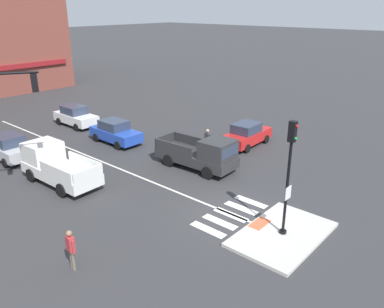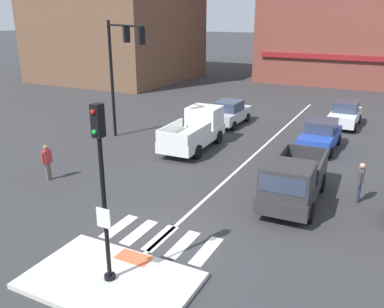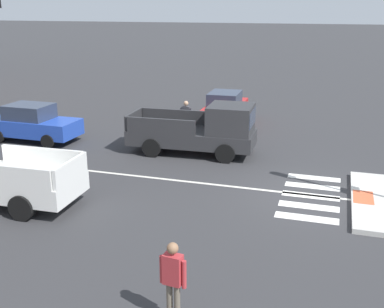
{
  "view_description": "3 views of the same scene",
  "coord_description": "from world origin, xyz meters",
  "px_view_note": "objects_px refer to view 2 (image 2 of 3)",
  "views": [
    {
      "loc": [
        -13.38,
        -9.22,
        9.33
      ],
      "look_at": [
        1.19,
        3.49,
        1.86
      ],
      "focal_mm": 36.35,
      "sensor_mm": 36.0,
      "label": 1
    },
    {
      "loc": [
        6.46,
        -10.32,
        7.21
      ],
      "look_at": [
        -0.61,
        3.57,
        1.82
      ],
      "focal_mm": 38.19,
      "sensor_mm": 36.0,
      "label": 2
    },
    {
      "loc": [
        -14.49,
        -0.53,
        5.81
      ],
      "look_at": [
        -1.4,
        3.54,
        1.49
      ],
      "focal_mm": 44.31,
      "sensor_mm": 36.0,
      "label": 3
    }
  ],
  "objects_px": {
    "car_silver_westbound_distant": "(229,113)",
    "pickup_truck_charcoal_eastbound_mid": "(292,182)",
    "car_white_eastbound_distant": "(345,114)",
    "pedestrian_waiting_far_side": "(361,179)",
    "traffic_light_mast": "(120,61)",
    "pedestrian_at_curb_left": "(47,159)",
    "signal_pole": "(102,180)",
    "pickup_truck_white_westbound_far": "(196,130)",
    "car_blue_eastbound_far": "(320,135)"
  },
  "relations": [
    {
      "from": "traffic_light_mast",
      "to": "car_silver_westbound_distant",
      "type": "distance_m",
      "value": 8.57
    },
    {
      "from": "pedestrian_waiting_far_side",
      "to": "car_silver_westbound_distant",
      "type": "bearing_deg",
      "value": 135.77
    },
    {
      "from": "pickup_truck_charcoal_eastbound_mid",
      "to": "pedestrian_at_curb_left",
      "type": "bearing_deg",
      "value": -167.02
    },
    {
      "from": "signal_pole",
      "to": "pedestrian_at_curb_left",
      "type": "xyz_separation_m",
      "value": [
        -7.2,
        4.84,
        -2.17
      ]
    },
    {
      "from": "car_blue_eastbound_far",
      "to": "pedestrian_at_curb_left",
      "type": "height_order",
      "value": "pedestrian_at_curb_left"
    },
    {
      "from": "pickup_truck_white_westbound_far",
      "to": "signal_pole",
      "type": "bearing_deg",
      "value": -74.61
    },
    {
      "from": "traffic_light_mast",
      "to": "pickup_truck_charcoal_eastbound_mid",
      "type": "distance_m",
      "value": 12.25
    },
    {
      "from": "traffic_light_mast",
      "to": "pickup_truck_white_westbound_far",
      "type": "height_order",
      "value": "traffic_light_mast"
    },
    {
      "from": "signal_pole",
      "to": "traffic_light_mast",
      "type": "height_order",
      "value": "traffic_light_mast"
    },
    {
      "from": "pickup_truck_white_westbound_far",
      "to": "pickup_truck_charcoal_eastbound_mid",
      "type": "relative_size",
      "value": 1.0
    },
    {
      "from": "pickup_truck_white_westbound_far",
      "to": "pedestrian_at_curb_left",
      "type": "distance_m",
      "value": 8.38
    },
    {
      "from": "car_white_eastbound_distant",
      "to": "signal_pole",
      "type": "bearing_deg",
      "value": -99.5
    },
    {
      "from": "signal_pole",
      "to": "pickup_truck_white_westbound_far",
      "type": "height_order",
      "value": "signal_pole"
    },
    {
      "from": "car_silver_westbound_distant",
      "to": "car_white_eastbound_distant",
      "type": "bearing_deg",
      "value": 24.25
    },
    {
      "from": "signal_pole",
      "to": "car_blue_eastbound_far",
      "type": "distance_m",
      "value": 15.51
    },
    {
      "from": "signal_pole",
      "to": "pickup_truck_white_westbound_far",
      "type": "xyz_separation_m",
      "value": [
        -3.39,
        12.3,
        -2.17
      ]
    },
    {
      "from": "car_white_eastbound_distant",
      "to": "pickup_truck_white_westbound_far",
      "type": "xyz_separation_m",
      "value": [
        -6.88,
        -8.55,
        0.17
      ]
    },
    {
      "from": "pedestrian_at_curb_left",
      "to": "car_blue_eastbound_far",
      "type": "bearing_deg",
      "value": 45.16
    },
    {
      "from": "car_silver_westbound_distant",
      "to": "traffic_light_mast",
      "type": "bearing_deg",
      "value": -122.54
    },
    {
      "from": "pickup_truck_charcoal_eastbound_mid",
      "to": "pedestrian_waiting_far_side",
      "type": "xyz_separation_m",
      "value": [
        2.34,
        1.48,
        0.0
      ]
    },
    {
      "from": "car_silver_westbound_distant",
      "to": "pedestrian_at_curb_left",
      "type": "xyz_separation_m",
      "value": [
        -3.65,
        -12.85,
        0.17
      ]
    },
    {
      "from": "pedestrian_at_curb_left",
      "to": "pedestrian_waiting_far_side",
      "type": "distance_m",
      "value": 13.42
    },
    {
      "from": "traffic_light_mast",
      "to": "pedestrian_at_curb_left",
      "type": "xyz_separation_m",
      "value": [
        0.46,
        -6.42,
        -3.73
      ]
    },
    {
      "from": "car_white_eastbound_distant",
      "to": "pedestrian_waiting_far_side",
      "type": "relative_size",
      "value": 2.46
    },
    {
      "from": "pedestrian_at_curb_left",
      "to": "pedestrian_waiting_far_side",
      "type": "relative_size",
      "value": 1.0
    },
    {
      "from": "signal_pole",
      "to": "car_silver_westbound_distant",
      "type": "relative_size",
      "value": 1.21
    },
    {
      "from": "car_blue_eastbound_far",
      "to": "pickup_truck_charcoal_eastbound_mid",
      "type": "height_order",
      "value": "pickup_truck_charcoal_eastbound_mid"
    },
    {
      "from": "car_blue_eastbound_far",
      "to": "car_silver_westbound_distant",
      "type": "bearing_deg",
      "value": 157.91
    },
    {
      "from": "car_white_eastbound_distant",
      "to": "pedestrian_at_curb_left",
      "type": "height_order",
      "value": "pedestrian_at_curb_left"
    },
    {
      "from": "traffic_light_mast",
      "to": "pickup_truck_white_westbound_far",
      "type": "xyz_separation_m",
      "value": [
        4.27,
        1.05,
        -3.73
      ]
    },
    {
      "from": "pickup_truck_charcoal_eastbound_mid",
      "to": "signal_pole",
      "type": "bearing_deg",
      "value": -114.44
    },
    {
      "from": "signal_pole",
      "to": "traffic_light_mast",
      "type": "xyz_separation_m",
      "value": [
        -7.66,
        11.25,
        1.56
      ]
    },
    {
      "from": "car_silver_westbound_distant",
      "to": "pedestrian_waiting_far_side",
      "type": "height_order",
      "value": "pedestrian_waiting_far_side"
    },
    {
      "from": "car_white_eastbound_distant",
      "to": "car_blue_eastbound_far",
      "type": "height_order",
      "value": "same"
    },
    {
      "from": "car_blue_eastbound_far",
      "to": "pickup_truck_white_westbound_far",
      "type": "distance_m",
      "value": 6.91
    },
    {
      "from": "car_silver_westbound_distant",
      "to": "pickup_truck_white_westbound_far",
      "type": "xyz_separation_m",
      "value": [
        0.17,
        -5.38,
        0.17
      ]
    },
    {
      "from": "car_white_eastbound_distant",
      "to": "pickup_truck_charcoal_eastbound_mid",
      "type": "xyz_separation_m",
      "value": [
        -0.19,
        -13.6,
        0.17
      ]
    },
    {
      "from": "car_silver_westbound_distant",
      "to": "pickup_truck_charcoal_eastbound_mid",
      "type": "height_order",
      "value": "pickup_truck_charcoal_eastbound_mid"
    },
    {
      "from": "car_blue_eastbound_far",
      "to": "pedestrian_waiting_far_side",
      "type": "bearing_deg",
      "value": -66.93
    },
    {
      "from": "car_white_eastbound_distant",
      "to": "pickup_truck_white_westbound_far",
      "type": "height_order",
      "value": "pickup_truck_white_westbound_far"
    },
    {
      "from": "traffic_light_mast",
      "to": "pickup_truck_white_westbound_far",
      "type": "bearing_deg",
      "value": 13.82
    },
    {
      "from": "pickup_truck_white_westbound_far",
      "to": "pedestrian_at_curb_left",
      "type": "xyz_separation_m",
      "value": [
        -3.81,
        -7.47,
        0.0
      ]
    },
    {
      "from": "car_silver_westbound_distant",
      "to": "car_blue_eastbound_far",
      "type": "xyz_separation_m",
      "value": [
        6.51,
        -2.64,
        0.0
      ]
    },
    {
      "from": "car_blue_eastbound_far",
      "to": "traffic_light_mast",
      "type": "bearing_deg",
      "value": -160.34
    },
    {
      "from": "pedestrian_waiting_far_side",
      "to": "traffic_light_mast",
      "type": "bearing_deg",
      "value": 169.29
    },
    {
      "from": "pickup_truck_charcoal_eastbound_mid",
      "to": "pedestrian_at_curb_left",
      "type": "xyz_separation_m",
      "value": [
        -10.5,
        -2.42,
        0.0
      ]
    },
    {
      "from": "car_blue_eastbound_far",
      "to": "pedestrian_at_curb_left",
      "type": "xyz_separation_m",
      "value": [
        -10.15,
        -10.21,
        0.17
      ]
    },
    {
      "from": "traffic_light_mast",
      "to": "car_blue_eastbound_far",
      "type": "distance_m",
      "value": 11.92
    },
    {
      "from": "signal_pole",
      "to": "car_white_eastbound_distant",
      "type": "bearing_deg",
      "value": 80.5
    },
    {
      "from": "pedestrian_at_curb_left",
      "to": "pickup_truck_charcoal_eastbound_mid",
      "type": "bearing_deg",
      "value": 12.98
    }
  ]
}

